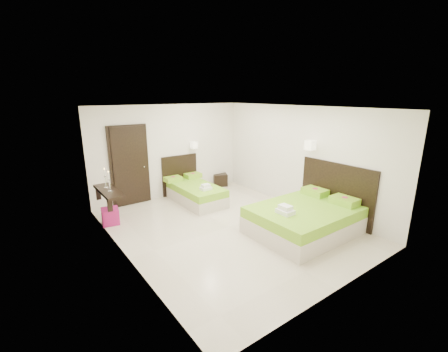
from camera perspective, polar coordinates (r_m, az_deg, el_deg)
floor at (r=6.77m, az=0.83°, el=-9.70°), size 5.50×5.50×0.00m
bed_single at (r=8.29m, az=-5.70°, el=-2.88°), size 1.11×1.85×1.53m
bed_double at (r=6.70m, az=15.45°, el=-7.54°), size 2.20×1.87×1.81m
nightstand at (r=9.68m, az=-0.77°, el=-0.69°), size 0.55×0.53×0.39m
ottoman at (r=7.34m, az=-20.83°, el=-7.17°), size 0.43×0.43×0.37m
door at (r=8.20m, az=-17.51°, el=1.82°), size 1.02×0.15×2.14m
console_shelf at (r=7.00m, az=-21.22°, el=-2.76°), size 0.35×1.20×0.78m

